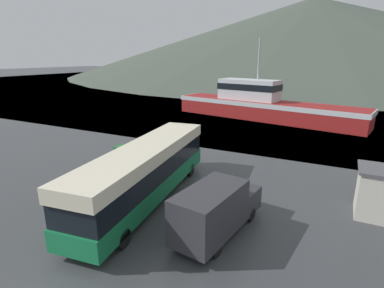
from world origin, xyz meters
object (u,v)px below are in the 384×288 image
object	(u,v)px
storage_bin	(125,154)
dock_kiosk	(382,193)
tour_bus	(146,170)
delivery_van	(216,209)
fishing_boat	(261,105)
small_boat	(242,105)

from	to	relation	value
storage_bin	dock_kiosk	distance (m)	17.34
dock_kiosk	tour_bus	bearing A→B (deg)	-161.79
delivery_van	fishing_boat	xyz separation A→B (m)	(-5.07, 28.09, 0.59)
delivery_van	fishing_boat	bearing A→B (deg)	107.89
dock_kiosk	small_boat	xyz separation A→B (m)	(-16.83, 29.91, -0.87)
tour_bus	dock_kiosk	distance (m)	12.46
tour_bus	delivery_van	xyz separation A→B (m)	(4.88, -1.40, -0.54)
tour_bus	delivery_van	size ratio (longest dim) A/B	2.18
fishing_boat	storage_bin	size ratio (longest dim) A/B	18.84
storage_bin	dock_kiosk	size ratio (longest dim) A/B	0.52
delivery_van	storage_bin	distance (m)	12.07
delivery_van	small_boat	bearing A→B (deg)	113.34
tour_bus	small_boat	distance (m)	34.20
dock_kiosk	small_boat	world-z (taller)	dock_kiosk
fishing_boat	small_boat	distance (m)	8.71
dock_kiosk	fishing_boat	bearing A→B (deg)	117.80
tour_bus	dock_kiosk	xyz separation A→B (m)	(11.82, 3.89, -0.52)
delivery_van	dock_kiosk	size ratio (longest dim) A/B	2.22
tour_bus	small_boat	size ratio (longest dim) A/B	1.94
small_boat	dock_kiosk	bearing A→B (deg)	-114.04
fishing_boat	dock_kiosk	distance (m)	25.78
dock_kiosk	delivery_van	bearing A→B (deg)	-142.71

